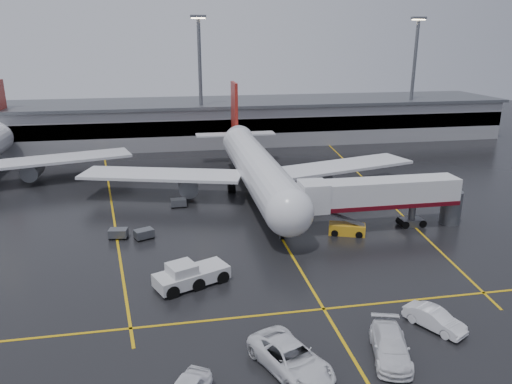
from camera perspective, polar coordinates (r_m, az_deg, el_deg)
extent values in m
plane|color=black|center=(60.77, 1.51, -2.93)|extent=(220.00, 220.00, 0.00)
cube|color=gold|center=(60.77, 1.52, -2.92)|extent=(0.25, 90.00, 0.02)
cube|color=gold|center=(41.57, 7.95, -13.42)|extent=(60.00, 0.25, 0.02)
cube|color=gold|center=(69.50, -16.62, -1.00)|extent=(9.99, 69.35, 0.02)
cube|color=gold|center=(75.22, 13.45, 0.66)|extent=(7.57, 69.64, 0.02)
cube|color=gray|center=(105.76, -3.88, 8.16)|extent=(120.00, 18.00, 8.00)
cube|color=black|center=(97.06, -3.28, 7.61)|extent=(120.00, 0.40, 3.00)
cube|color=#595B60|center=(105.14, -3.93, 10.47)|extent=(122.00, 19.00, 0.60)
cylinder|color=#595B60|center=(98.29, -6.53, 12.36)|extent=(0.70, 0.70, 25.00)
cube|color=#595B60|center=(97.96, -6.80, 19.78)|extent=(3.00, 1.20, 0.50)
cube|color=#FFE5B2|center=(97.95, -6.80, 19.60)|extent=(2.60, 0.90, 0.20)
cylinder|color=#595B60|center=(110.93, 17.91, 12.24)|extent=(0.70, 0.70, 25.00)
cube|color=#595B60|center=(110.64, 18.55, 18.78)|extent=(3.00, 1.20, 0.50)
cube|color=#FFE5B2|center=(110.63, 18.54, 18.63)|extent=(2.60, 0.90, 0.20)
cylinder|color=silver|center=(66.98, 0.13, 2.81)|extent=(5.20, 36.00, 5.20)
sphere|color=silver|center=(50.19, 3.91, -2.38)|extent=(5.20, 5.20, 5.20)
cone|color=silver|center=(87.06, -2.42, 6.67)|extent=(4.94, 8.00, 4.94)
cube|color=maroon|center=(87.25, -2.55, 9.95)|extent=(0.50, 5.50, 8.50)
cube|color=silver|center=(87.02, -2.42, 6.80)|extent=(14.00, 3.00, 0.25)
cube|color=silver|center=(68.06, -11.01, 2.02)|extent=(22.80, 11.83, 0.40)
cube|color=silver|center=(72.46, 10.01, 3.03)|extent=(22.80, 11.83, 0.40)
cylinder|color=#595B60|center=(67.52, -7.98, 0.81)|extent=(2.60, 4.50, 2.60)
cylinder|color=#595B60|center=(70.79, 7.57, 1.62)|extent=(2.60, 4.50, 2.60)
cylinder|color=#595B60|center=(54.05, 3.06, -4.50)|extent=(0.56, 0.56, 2.00)
cylinder|color=#595B60|center=(70.22, -2.89, 0.77)|extent=(0.56, 0.56, 2.00)
cylinder|color=#595B60|center=(71.30, 2.22, 1.04)|extent=(0.56, 0.56, 2.00)
cylinder|color=black|center=(54.26, 3.05, -5.04)|extent=(0.40, 1.10, 1.10)
cylinder|color=black|center=(70.35, -2.88, 0.43)|extent=(1.00, 1.40, 1.40)
cylinder|color=black|center=(71.42, 2.21, 0.70)|extent=(1.00, 1.40, 1.40)
cone|color=silver|center=(102.57, -27.54, 6.37)|extent=(4.94, 8.00, 4.94)
cube|color=maroon|center=(102.85, -27.77, 9.15)|extent=(0.50, 5.50, 8.50)
cube|color=silver|center=(102.54, -27.55, 6.48)|extent=(14.00, 3.00, 0.25)
cube|color=silver|center=(81.51, -22.32, 3.59)|extent=(22.80, 11.83, 0.40)
cylinder|color=#595B60|center=(81.69, -24.74, 2.30)|extent=(2.60, 4.50, 2.60)
cube|color=silver|center=(57.64, 14.56, -0.04)|extent=(18.00, 3.20, 3.00)
cube|color=#520711|center=(58.03, 14.47, -1.26)|extent=(18.00, 3.30, 0.50)
cube|color=silver|center=(54.75, 6.74, -0.52)|extent=(3.00, 3.40, 3.30)
cylinder|color=#595B60|center=(60.30, 17.81, -2.46)|extent=(0.80, 0.80, 3.00)
cube|color=#595B60|center=(60.65, 17.72, -3.39)|extent=(2.60, 1.60, 0.90)
cylinder|color=#595B60|center=(62.61, 21.90, -1.68)|extent=(2.40, 2.40, 4.00)
cylinder|color=black|center=(60.15, 16.79, -3.48)|extent=(0.90, 1.80, 0.90)
cylinder|color=black|center=(61.17, 18.63, -3.31)|extent=(0.90, 1.80, 0.90)
cube|color=silver|center=(44.80, -7.54, -9.74)|extent=(7.17, 5.10, 1.14)
cube|color=silver|center=(44.02, -8.70, -8.93)|extent=(3.01, 3.01, 0.95)
cube|color=black|center=(44.02, -8.70, -8.93)|extent=(2.70, 2.70, 0.86)
cylinder|color=black|center=(44.07, -10.44, -10.88)|extent=(2.27, 3.11, 1.24)
cylinder|color=black|center=(44.96, -7.52, -10.12)|extent=(2.27, 3.11, 1.24)
cylinder|color=black|center=(45.96, -4.73, -9.36)|extent=(2.27, 3.11, 1.24)
cube|color=gold|center=(56.27, 10.61, -4.29)|extent=(4.38, 2.98, 1.24)
cube|color=#595B60|center=(55.85, 10.68, -3.17)|extent=(4.00, 2.30, 1.41)
cylinder|color=black|center=(56.36, 9.22, -4.49)|extent=(1.40, 2.06, 0.79)
cylinder|color=black|center=(56.42, 11.96, -4.63)|extent=(1.40, 2.06, 0.79)
imported|color=white|center=(34.32, 4.10, -18.85)|extent=(5.56, 7.57, 1.91)
imported|color=white|center=(36.71, 15.48, -17.01)|extent=(3.97, 6.37, 1.72)
imported|color=white|center=(40.85, 20.20, -13.79)|extent=(3.78, 4.97, 1.57)
cube|color=#595B60|center=(55.45, -13.00, -4.75)|extent=(2.36, 2.01, 0.90)
cylinder|color=black|center=(54.94, -13.54, -5.54)|extent=(0.40, 0.20, 0.40)
cylinder|color=black|center=(55.47, -12.01, -5.20)|extent=(0.40, 0.20, 0.40)
cylinder|color=black|center=(55.81, -13.93, -5.20)|extent=(0.40, 0.20, 0.40)
cylinder|color=black|center=(56.33, -12.41, -4.87)|extent=(0.40, 0.20, 0.40)
cube|color=#595B60|center=(56.32, -15.85, -4.63)|extent=(2.17, 1.58, 0.90)
cylinder|color=black|center=(56.25, -16.72, -5.26)|extent=(0.40, 0.20, 0.40)
cylinder|color=black|center=(55.86, -15.13, -5.28)|extent=(0.40, 0.20, 0.40)
cylinder|color=black|center=(57.14, -16.47, -4.87)|extent=(0.40, 0.20, 0.40)
cylinder|color=black|center=(56.75, -14.91, -4.89)|extent=(0.40, 0.20, 0.40)
cube|color=#595B60|center=(64.85, -9.07, -1.20)|extent=(2.05, 1.37, 0.90)
cylinder|color=black|center=(64.50, -9.73, -1.78)|extent=(0.40, 0.20, 0.40)
cylinder|color=black|center=(64.58, -8.31, -1.69)|extent=(0.40, 0.20, 0.40)
cylinder|color=black|center=(65.44, -9.78, -1.50)|extent=(0.40, 0.20, 0.40)
cylinder|color=black|center=(65.52, -8.38, -1.40)|extent=(0.40, 0.20, 0.40)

